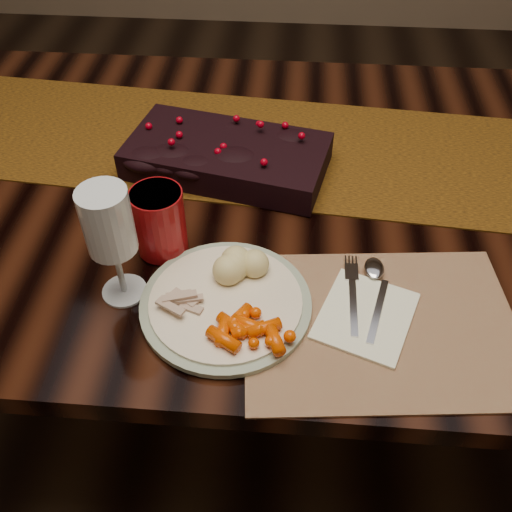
# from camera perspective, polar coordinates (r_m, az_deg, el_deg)

# --- Properties ---
(floor) EXTENTS (5.00, 5.00, 0.00)m
(floor) POSITION_cam_1_polar(r_m,az_deg,el_deg) (1.68, 0.80, -13.26)
(floor) COLOR black
(floor) RESTS_ON ground
(dining_table) EXTENTS (1.80, 1.00, 0.75)m
(dining_table) POSITION_cam_1_polar(r_m,az_deg,el_deg) (1.37, 0.96, -5.04)
(dining_table) COLOR black
(dining_table) RESTS_ON floor
(table_runner) EXTENTS (1.88, 0.53, 0.00)m
(table_runner) POSITION_cam_1_polar(r_m,az_deg,el_deg) (1.20, 0.69, 10.85)
(table_runner) COLOR #331D0D
(table_runner) RESTS_ON dining_table
(centerpiece) EXTENTS (0.41, 0.27, 0.08)m
(centerpiece) POSITION_cam_1_polar(r_m,az_deg,el_deg) (1.12, -2.91, 10.34)
(centerpiece) COLOR black
(centerpiece) RESTS_ON table_runner
(placemat_main) EXTENTS (0.44, 0.34, 0.00)m
(placemat_main) POSITION_cam_1_polar(r_m,az_deg,el_deg) (0.88, 12.36, -6.76)
(placemat_main) COLOR #89614E
(placemat_main) RESTS_ON dining_table
(dinner_plate) EXTENTS (0.27, 0.27, 0.01)m
(dinner_plate) POSITION_cam_1_polar(r_m,az_deg,el_deg) (0.87, -3.04, -4.69)
(dinner_plate) COLOR #F4E3C4
(dinner_plate) RESTS_ON placemat_main
(baby_carrots) EXTENTS (0.12, 0.10, 0.02)m
(baby_carrots) POSITION_cam_1_polar(r_m,az_deg,el_deg) (0.83, -0.04, -6.31)
(baby_carrots) COLOR #E04500
(baby_carrots) RESTS_ON dinner_plate
(mashed_potatoes) EXTENTS (0.09, 0.08, 0.05)m
(mashed_potatoes) POSITION_cam_1_polar(r_m,az_deg,el_deg) (0.89, -1.61, -0.70)
(mashed_potatoes) COLOR beige
(mashed_potatoes) RESTS_ON dinner_plate
(turkey_shreds) EXTENTS (0.08, 0.07, 0.02)m
(turkey_shreds) POSITION_cam_1_polar(r_m,az_deg,el_deg) (0.86, -7.28, -4.52)
(turkey_shreds) COLOR tan
(turkey_shreds) RESTS_ON dinner_plate
(napkin) EXTENTS (0.17, 0.19, 0.01)m
(napkin) POSITION_cam_1_polar(r_m,az_deg,el_deg) (0.88, 10.92, -5.87)
(napkin) COLOR white
(napkin) RESTS_ON placemat_main
(fork) EXTENTS (0.02, 0.15, 0.00)m
(fork) POSITION_cam_1_polar(r_m,az_deg,el_deg) (0.89, 9.66, -4.11)
(fork) COLOR silver
(fork) RESTS_ON napkin
(spoon) EXTENTS (0.07, 0.16, 0.00)m
(spoon) POSITION_cam_1_polar(r_m,az_deg,el_deg) (0.90, 11.97, -4.03)
(spoon) COLOR white
(spoon) RESTS_ON napkin
(red_cup) EXTENTS (0.11, 0.11, 0.12)m
(red_cup) POSITION_cam_1_polar(r_m,az_deg,el_deg) (0.94, -9.63, 3.43)
(red_cup) COLOR maroon
(red_cup) RESTS_ON placemat_main
(wine_glass) EXTENTS (0.08, 0.08, 0.20)m
(wine_glass) POSITION_cam_1_polar(r_m,az_deg,el_deg) (0.85, -14.06, 0.96)
(wine_glass) COLOR silver
(wine_glass) RESTS_ON dining_table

